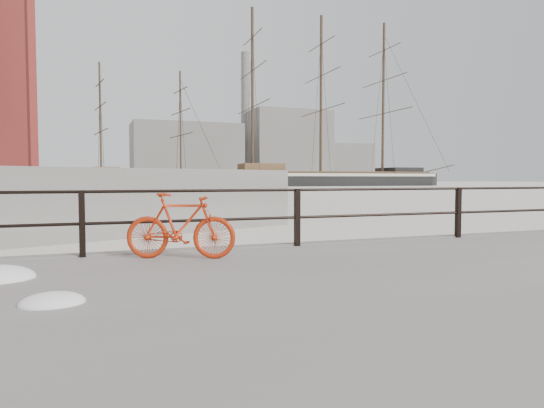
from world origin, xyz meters
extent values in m
plane|color=white|center=(0.00, 0.00, 0.00)|extent=(400.00, 400.00, 0.00)
imported|color=#B92A0C|center=(-5.64, -0.82, 0.83)|extent=(1.58, 0.83, 0.97)
ellipsoid|color=white|center=(-7.22, -2.96, 0.46)|extent=(0.60, 0.47, 0.21)
cube|color=gray|center=(20.00, 140.00, 9.00)|extent=(32.00, 18.00, 18.00)
cube|color=gray|center=(55.00, 145.00, 12.00)|extent=(26.00, 20.00, 24.00)
cube|color=gray|center=(78.00, 150.00, 7.00)|extent=(20.00, 16.00, 14.00)
cylinder|color=gray|center=(42.00, 150.00, 22.00)|extent=(2.80, 2.80, 44.00)
camera|label=1|loc=(-6.84, -7.90, 1.53)|focal=32.00mm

